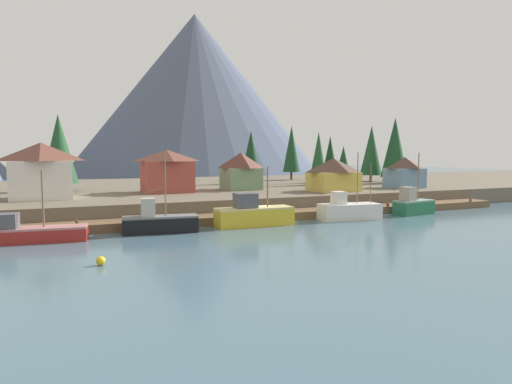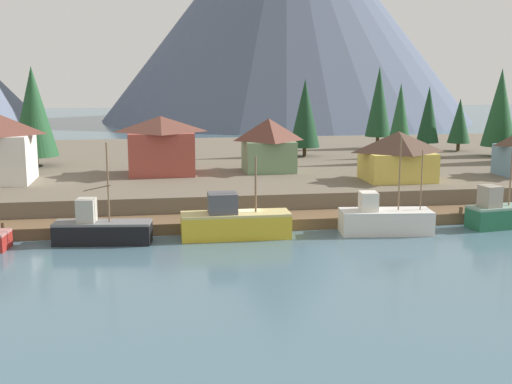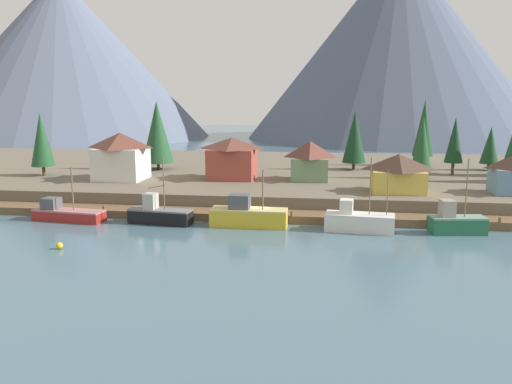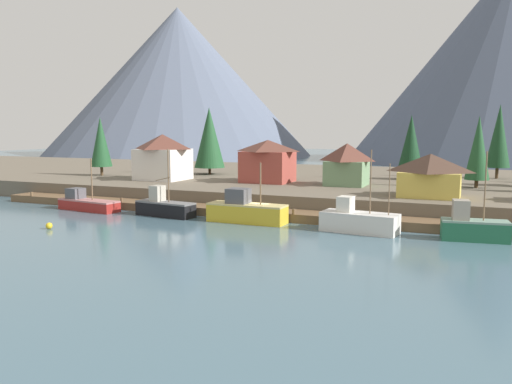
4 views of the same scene
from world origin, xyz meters
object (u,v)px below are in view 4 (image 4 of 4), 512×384
fishing_boat_yellow (246,211)px  conifer_near_left (209,138)px  fishing_boat_red (87,203)px  house_green (347,164)px  fishing_boat_green (473,227)px  house_yellow (430,175)px  house_red (268,161)px  conifer_far_left (101,142)px  fishing_boat_black (164,207)px  fishing_boat_white (358,221)px  channel_buoy (49,226)px  house_white (163,157)px  conifer_far_right (411,143)px  conifer_mid_right (478,148)px  conifer_near_right (499,136)px

fishing_boat_yellow → conifer_near_left: bearing=126.1°
fishing_boat_red → house_green: house_green is taller
fishing_boat_green → house_green: bearing=121.6°
house_yellow → house_red: size_ratio=0.98×
conifer_far_left → house_red: bearing=1.9°
fishing_boat_black → fishing_boat_green: fishing_boat_green is taller
conifer_near_left → fishing_boat_black: bearing=-71.7°
fishing_boat_white → fishing_boat_green: size_ratio=1.00×
conifer_far_left → channel_buoy: (19.27, -31.26, -8.05)m
house_green → house_yellow: bearing=-35.6°
fishing_boat_red → house_green: bearing=42.3°
house_red → conifer_far_left: conifer_far_left is taller
house_yellow → house_red: (-24.42, 8.46, 0.65)m
house_white → conifer_near_left: conifer_near_left is taller
house_white → conifer_far_left: bearing=171.8°
fishing_boat_yellow → house_green: size_ratio=1.50×
fishing_boat_black → conifer_far_right: size_ratio=0.79×
conifer_far_right → conifer_far_left: bearing=-164.3°
house_white → house_green: 29.44m
conifer_far_left → conifer_far_right: bearing=15.7°
conifer_near_left → channel_buoy: 42.14m
fishing_boat_yellow → conifer_near_left: conifer_near_left is taller
fishing_boat_red → fishing_boat_green: size_ratio=1.10×
fishing_boat_red → fishing_boat_green: 46.73m
channel_buoy → fishing_boat_green: bearing=16.0°
house_yellow → conifer_far_right: (-4.89, 21.66, 3.19)m
conifer_mid_right → conifer_near_right: bearing=79.6°
house_red → channel_buoy: 34.86m
house_yellow → conifer_near_left: 43.21m
house_green → conifer_mid_right: conifer_mid_right is taller
conifer_mid_right → conifer_far_left: (-60.77, -5.32, 0.36)m
house_white → house_green: bearing=6.6°
house_red → conifer_far_right: conifer_far_right is taller
house_yellow → house_red: 25.86m
conifer_near_left → fishing_boat_white: bearing=-41.3°
channel_buoy → conifer_near_right: bearing=49.9°
house_green → house_white: bearing=-173.4°
house_green → conifer_far_left: size_ratio=0.59×
fishing_boat_yellow → fishing_boat_white: bearing=-1.2°
house_red → conifer_mid_right: (29.54, 4.28, 2.24)m
house_green → conifer_far_right: 15.09m
fishing_boat_green → conifer_near_right: bearing=77.5°
house_white → conifer_far_right: bearing=24.0°
house_yellow → conifer_near_right: 30.47m
conifer_mid_right → channel_buoy: (-41.50, -36.57, -7.70)m
fishing_boat_red → fishing_boat_black: bearing=7.7°
fishing_boat_yellow → conifer_far_right: size_ratio=0.88×
house_red → conifer_far_right: 23.71m
channel_buoy → fishing_boat_black: bearing=60.7°
fishing_boat_red → conifer_mid_right: (46.80, 24.83, 7.13)m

